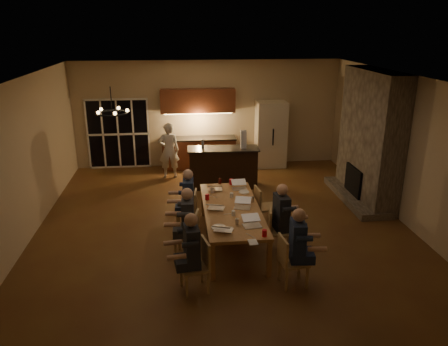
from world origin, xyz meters
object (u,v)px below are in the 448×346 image
at_px(chair_right_far, 266,207).
at_px(person_right_mid, 281,218).
at_px(chair_left_mid, 186,234).
at_px(standing_person, 169,150).
at_px(mug_back, 212,190).
at_px(laptop_a, 224,224).
at_px(chair_right_mid, 280,230).
at_px(plate_far, 244,192).
at_px(person_right_near, 297,247).
at_px(plate_left, 219,227).
at_px(mug_front, 233,213).
at_px(person_left_mid, 188,223).
at_px(redcup_far, 231,182).
at_px(laptop_b, 252,221).
at_px(laptop_d, 242,203).
at_px(bar_island, 223,167).
at_px(chandelier, 112,113).
at_px(dining_table, 232,225).
at_px(laptop_c, 216,203).
at_px(can_cola, 220,181).
at_px(redcup_mid, 207,197).
at_px(bar_bottle, 203,144).
at_px(refrigerator, 271,134).
at_px(redcup_near, 264,233).
at_px(laptop_f, 240,184).
at_px(bar_blender, 243,139).
at_px(chair_right_near, 294,261).
at_px(person_left_near, 192,253).
at_px(can_right, 252,199).
at_px(can_silver, 237,222).
at_px(plate_near, 251,219).
at_px(laptop_e, 215,185).
at_px(chair_left_far, 186,211).
at_px(chair_left_near, 194,266).
at_px(person_left_far, 189,201).
at_px(mug_mid, 232,195).

bearing_deg(chair_right_far, person_right_mid, 175.76).
bearing_deg(chair_right_far, chair_left_mid, 115.36).
bearing_deg(standing_person, mug_back, 105.02).
bearing_deg(laptop_a, chair_right_mid, -136.96).
bearing_deg(plate_far, laptop_a, -109.70).
distance_m(person_right_near, plate_left, 1.44).
xyz_separation_m(standing_person, mug_front, (1.26, -4.48, 0.00)).
height_order(person_left_mid, redcup_far, person_left_mid).
distance_m(laptop_b, laptop_d, 0.84).
height_order(bar_island, chandelier, chandelier).
bearing_deg(dining_table, chair_left_mid, -154.50).
relative_size(chair_left_mid, mug_front, 8.90).
height_order(mug_front, plate_far, mug_front).
bearing_deg(laptop_c, laptop_a, 110.66).
bearing_deg(mug_back, can_cola, 67.99).
xyz_separation_m(laptop_b, redcup_mid, (-0.72, 1.33, -0.05)).
bearing_deg(plate_left, chair_right_mid, 17.21).
height_order(laptop_b, bar_bottle, bar_bottle).
bearing_deg(person_right_mid, refrigerator, -15.83).
bearing_deg(redcup_near, chair_right_far, 77.44).
height_order(person_right_near, redcup_mid, person_right_near).
xyz_separation_m(laptop_f, bar_blender, (0.40, 2.15, 0.45)).
xyz_separation_m(chair_right_near, bar_bottle, (-1.21, 4.86, 0.76)).
distance_m(person_left_near, can_right, 2.25).
distance_m(can_silver, plate_near, 0.35).
bearing_deg(laptop_d, chandelier, -157.80).
bearing_deg(bar_bottle, redcup_mid, -91.81).
height_order(laptop_e, can_cola, laptop_e).
relative_size(chair_left_far, bar_bottle, 3.71).
bearing_deg(chair_left_near, person_left_mid, 169.76).
bearing_deg(chandelier, person_left_near, -45.66).
xyz_separation_m(laptop_e, plate_near, (0.54, -1.63, -0.10)).
relative_size(laptop_a, redcup_mid, 2.67).
bearing_deg(person_left_mid, redcup_near, 60.57).
xyz_separation_m(chair_right_far, laptop_b, (-0.58, -1.54, 0.42)).
bearing_deg(person_right_near, plate_left, 64.72).
xyz_separation_m(person_left_far, standing_person, (-0.44, 3.51, 0.11)).
bearing_deg(chair_right_near, chair_right_mid, -7.92).
xyz_separation_m(plate_left, bar_bottle, (-0.02, 4.11, 0.44)).
xyz_separation_m(mug_back, redcup_near, (0.72, -2.14, 0.01)).
distance_m(laptop_a, mug_front, 0.65).
bearing_deg(redcup_mid, laptop_c, -72.98).
height_order(bar_island, chair_right_near, bar_island).
xyz_separation_m(laptop_a, plate_near, (0.56, 0.37, -0.10)).
relative_size(laptop_b, plate_far, 1.41).
height_order(mug_front, can_cola, can_cola).
relative_size(laptop_f, mug_back, 3.20).
distance_m(chair_right_far, person_right_mid, 1.16).
bearing_deg(standing_person, can_cola, 111.95).
height_order(mug_mid, bar_bottle, bar_bottle).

